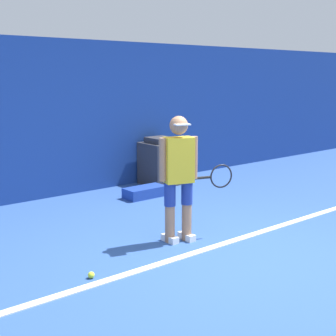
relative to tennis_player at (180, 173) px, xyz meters
name	(u,v)px	position (x,y,z in m)	size (l,w,h in m)	color
ground_plane	(242,256)	(0.22, -0.83, -0.84)	(24.00, 24.00, 0.00)	#2D5193
back_wall	(76,118)	(0.22, 2.97, 0.45)	(24.00, 0.10, 2.58)	navy
court_baseline	(217,246)	(0.22, -0.43, -0.84)	(21.60, 0.10, 0.01)	white
tennis_player	(180,173)	(0.00, 0.00, 0.00)	(0.92, 0.39, 1.53)	#A37556
tennis_ball	(91,275)	(-1.39, -0.28, -0.81)	(0.07, 0.07, 0.07)	#D1E533
covered_chair	(160,162)	(1.71, 2.56, -0.43)	(0.62, 0.63, 0.88)	#333338
equipment_bag	(145,192)	(0.91, 1.96, -0.76)	(0.70, 0.34, 0.17)	#1E3D99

